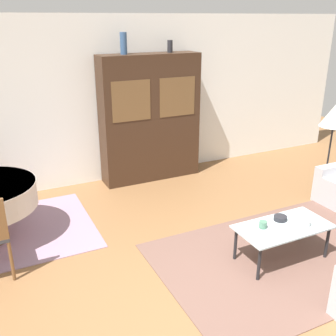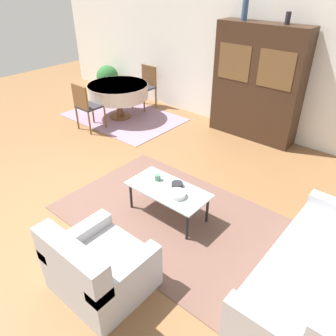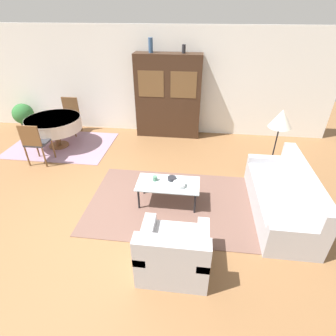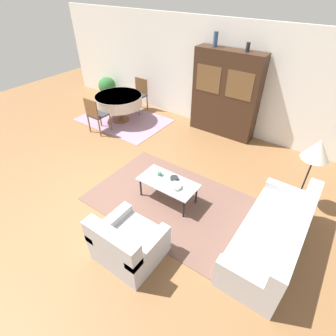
{
  "view_description": "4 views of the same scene",
  "coord_description": "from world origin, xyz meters",
  "px_view_note": "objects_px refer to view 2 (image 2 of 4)",
  "views": [
    {
      "loc": [
        -1.71,
        -2.56,
        2.64
      ],
      "look_at": [
        0.2,
        1.4,
        0.95
      ],
      "focal_mm": 42.0,
      "sensor_mm": 36.0,
      "label": 1
    },
    {
      "loc": [
        3.43,
        -2.27,
        2.89
      ],
      "look_at": [
        1.17,
        0.4,
        0.75
      ],
      "focal_mm": 35.0,
      "sensor_mm": 36.0,
      "label": 2
    },
    {
      "loc": [
        1.62,
        -3.3,
        3.08
      ],
      "look_at": [
        1.17,
        0.4,
        0.75
      ],
      "focal_mm": 28.0,
      "sensor_mm": 36.0,
      "label": 3
    },
    {
      "loc": [
        3.29,
        -2.59,
        3.53
      ],
      "look_at": [
        1.17,
        0.4,
        0.75
      ],
      "focal_mm": 28.0,
      "sensor_mm": 36.0,
      "label": 4
    }
  ],
  "objects_px": {
    "coffee_table": "(168,191)",
    "display_cabinet": "(257,84)",
    "couch": "(318,274)",
    "bowl_small": "(177,184)",
    "dining_table": "(118,91)",
    "cup": "(158,177)",
    "dining_chair_far": "(146,84)",
    "bowl": "(177,194)",
    "potted_plant": "(108,78)",
    "armchair": "(98,268)",
    "dining_chair_near": "(86,104)",
    "vase_tall": "(245,10)",
    "vase_short": "(288,18)"
  },
  "relations": [
    {
      "from": "display_cabinet",
      "to": "vase_tall",
      "type": "relative_size",
      "value": 6.45
    },
    {
      "from": "dining_chair_near",
      "to": "vase_short",
      "type": "bearing_deg",
      "value": 32.25
    },
    {
      "from": "couch",
      "to": "bowl_small",
      "type": "distance_m",
      "value": 1.92
    },
    {
      "from": "bowl_small",
      "to": "vase_short",
      "type": "bearing_deg",
      "value": 90.83
    },
    {
      "from": "dining_table",
      "to": "bowl",
      "type": "distance_m",
      "value": 3.79
    },
    {
      "from": "cup",
      "to": "potted_plant",
      "type": "distance_m",
      "value": 5.01
    },
    {
      "from": "dining_chair_near",
      "to": "vase_short",
      "type": "xyz_separation_m",
      "value": [
        3.06,
        1.93,
        1.64
      ]
    },
    {
      "from": "armchair",
      "to": "vase_tall",
      "type": "bearing_deg",
      "value": 103.11
    },
    {
      "from": "display_cabinet",
      "to": "bowl",
      "type": "bearing_deg",
      "value": -79.66
    },
    {
      "from": "dining_chair_near",
      "to": "vase_tall",
      "type": "bearing_deg",
      "value": 40.35
    },
    {
      "from": "dining_table",
      "to": "bowl",
      "type": "relative_size",
      "value": 5.98
    },
    {
      "from": "dining_table",
      "to": "dining_chair_far",
      "type": "xyz_separation_m",
      "value": [
        -0.0,
        0.87,
        -0.05
      ]
    },
    {
      "from": "armchair",
      "to": "vase_short",
      "type": "bearing_deg",
      "value": 92.98
    },
    {
      "from": "dining_table",
      "to": "vase_tall",
      "type": "height_order",
      "value": "vase_tall"
    },
    {
      "from": "couch",
      "to": "dining_chair_far",
      "type": "distance_m",
      "value": 5.74
    },
    {
      "from": "couch",
      "to": "vase_tall",
      "type": "bearing_deg",
      "value": 42.55
    },
    {
      "from": "dining_table",
      "to": "display_cabinet",
      "type": "bearing_deg",
      "value": 21.5
    },
    {
      "from": "bowl",
      "to": "potted_plant",
      "type": "height_order",
      "value": "potted_plant"
    },
    {
      "from": "dining_chair_near",
      "to": "cup",
      "type": "relative_size",
      "value": 11.03
    },
    {
      "from": "bowl_small",
      "to": "vase_tall",
      "type": "relative_size",
      "value": 0.47
    },
    {
      "from": "dining_chair_near",
      "to": "bowl_small",
      "type": "bearing_deg",
      "value": -16.56
    },
    {
      "from": "dining_chair_near",
      "to": "vase_short",
      "type": "distance_m",
      "value": 3.97
    },
    {
      "from": "bowl_small",
      "to": "dining_chair_near",
      "type": "bearing_deg",
      "value": 163.44
    },
    {
      "from": "coffee_table",
      "to": "vase_tall",
      "type": "distance_m",
      "value": 3.6
    },
    {
      "from": "dining_table",
      "to": "potted_plant",
      "type": "xyz_separation_m",
      "value": [
        -1.4,
        0.89,
        -0.16
      ]
    },
    {
      "from": "armchair",
      "to": "display_cabinet",
      "type": "distance_m",
      "value": 4.45
    },
    {
      "from": "vase_short",
      "to": "potted_plant",
      "type": "distance_m",
      "value": 4.79
    },
    {
      "from": "couch",
      "to": "dining_chair_near",
      "type": "distance_m",
      "value": 5.12
    },
    {
      "from": "dining_table",
      "to": "vase_tall",
      "type": "relative_size",
      "value": 3.99
    },
    {
      "from": "armchair",
      "to": "bowl_small",
      "type": "xyz_separation_m",
      "value": [
        -0.18,
        1.5,
        0.16
      ]
    },
    {
      "from": "vase_short",
      "to": "potted_plant",
      "type": "relative_size",
      "value": 0.25
    },
    {
      "from": "vase_tall",
      "to": "dining_chair_far",
      "type": "bearing_deg",
      "value": -175.2
    },
    {
      "from": "dining_chair_far",
      "to": "bowl",
      "type": "xyz_separation_m",
      "value": [
        3.24,
        -2.84,
        -0.09
      ]
    },
    {
      "from": "couch",
      "to": "armchair",
      "type": "bearing_deg",
      "value": 128.45
    },
    {
      "from": "bowl_small",
      "to": "vase_tall",
      "type": "height_order",
      "value": "vase_tall"
    },
    {
      "from": "couch",
      "to": "bowl",
      "type": "relative_size",
      "value": 9.63
    },
    {
      "from": "dining_table",
      "to": "cup",
      "type": "relative_size",
      "value": 15.0
    },
    {
      "from": "dining_chair_near",
      "to": "dining_chair_far",
      "type": "relative_size",
      "value": 1.0
    },
    {
      "from": "coffee_table",
      "to": "display_cabinet",
      "type": "distance_m",
      "value": 3.06
    },
    {
      "from": "bowl_small",
      "to": "vase_short",
      "type": "relative_size",
      "value": 0.79
    },
    {
      "from": "armchair",
      "to": "coffee_table",
      "type": "distance_m",
      "value": 1.4
    },
    {
      "from": "display_cabinet",
      "to": "dining_chair_near",
      "type": "relative_size",
      "value": 2.2
    },
    {
      "from": "armchair",
      "to": "coffee_table",
      "type": "bearing_deg",
      "value": 99.86
    },
    {
      "from": "armchair",
      "to": "dining_chair_far",
      "type": "height_order",
      "value": "dining_chair_far"
    },
    {
      "from": "armchair",
      "to": "display_cabinet",
      "type": "xyz_separation_m",
      "value": [
        -0.59,
        4.35,
        0.75
      ]
    },
    {
      "from": "dining_chair_far",
      "to": "potted_plant",
      "type": "distance_m",
      "value": 1.4
    },
    {
      "from": "armchair",
      "to": "dining_chair_near",
      "type": "xyz_separation_m",
      "value": [
        -3.28,
        2.42,
        0.26
      ]
    },
    {
      "from": "bowl",
      "to": "bowl_small",
      "type": "height_order",
      "value": "bowl"
    },
    {
      "from": "vase_short",
      "to": "couch",
      "type": "bearing_deg",
      "value": -56.82
    },
    {
      "from": "dining_chair_far",
      "to": "bowl",
      "type": "height_order",
      "value": "dining_chair_far"
    }
  ]
}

